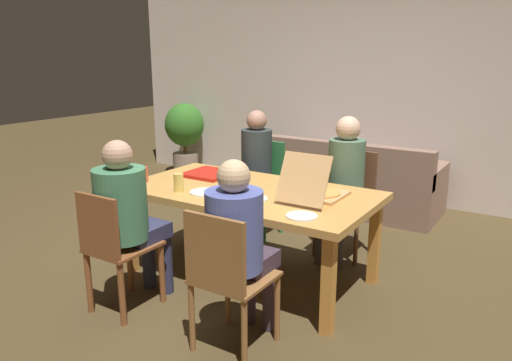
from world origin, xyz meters
name	(u,v)px	position (x,y,z in m)	size (l,w,h in m)	color
ground_plane	(249,276)	(0.00, 0.00, 0.00)	(20.00, 20.00, 0.00)	#4A3B21
back_wall	(376,81)	(0.00, 2.81, 1.44)	(7.28, 0.12, 2.88)	silver
dining_table	(249,199)	(0.00, 0.00, 0.66)	(1.95, 1.05, 0.74)	#CD9347
chair_0	(226,275)	(0.46, -0.95, 0.52)	(0.43, 0.42, 0.91)	#905F32
person_0	(239,237)	(0.46, -0.81, 0.70)	(0.34, 0.50, 1.19)	#41303F
chair_1	(349,196)	(0.46, 0.94, 0.52)	(0.44, 0.42, 0.92)	brown
person_1	(344,177)	(0.46, 0.79, 0.73)	(0.32, 0.51, 1.25)	#44403E
chair_2	(115,248)	(-0.47, -0.96, 0.48)	(0.39, 0.44, 0.88)	brown
person_2	(127,210)	(-0.47, -0.83, 0.72)	(0.36, 0.55, 1.21)	#2E2F4E
chair_3	(261,182)	(-0.47, 0.94, 0.52)	(0.43, 0.39, 0.93)	#2B743B
person_3	(253,165)	(-0.47, 0.80, 0.72)	(0.30, 0.51, 1.24)	#35324D
pizza_box_0	(316,191)	(0.54, 0.08, 0.79)	(0.37, 0.53, 0.36)	tan
pizza_box_1	(209,174)	(-0.55, 0.20, 0.75)	(0.38, 0.38, 0.03)	#B41F13
plate_0	(253,198)	(0.17, -0.21, 0.75)	(0.22, 0.22, 0.03)	white
plate_1	(206,192)	(-0.23, -0.25, 0.74)	(0.25, 0.25, 0.01)	white
plate_2	(302,216)	(0.65, -0.37, 0.74)	(0.21, 0.21, 0.01)	white
drinking_glass_0	(179,183)	(-0.43, -0.33, 0.81)	(0.08, 0.08, 0.14)	#E1C05A
drinking_glass_1	(144,174)	(-0.87, -0.26, 0.80)	(0.06, 0.06, 0.13)	#BD5034
couch	(352,185)	(0.03, 2.13, 0.29)	(1.94, 0.83, 0.83)	#896857
potted_plant	(185,132)	(-2.74, 2.45, 0.64)	(0.57, 0.57, 1.05)	gray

